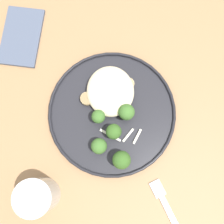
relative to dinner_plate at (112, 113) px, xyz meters
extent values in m
plane|color=#47423D|center=(-0.05, 0.02, -0.75)|extent=(6.00, 6.00, 0.00)
cube|color=#9E754C|center=(-0.05, 0.02, -0.03)|extent=(1.40, 1.00, 0.04)
cylinder|color=#232328|center=(0.00, 0.00, 0.00)|extent=(0.29, 0.29, 0.01)
torus|color=black|center=(0.00, 0.00, 0.01)|extent=(0.29, 0.29, 0.01)
ellipsoid|color=beige|center=(-0.05, 0.00, 0.02)|extent=(0.12, 0.11, 0.04)
cylinder|color=#DBB77A|center=(-0.04, 0.01, 0.01)|extent=(0.03, 0.03, 0.01)
cylinder|color=#8E774F|center=(-0.04, 0.01, 0.02)|extent=(0.03, 0.03, 0.00)
cylinder|color=#DBB77A|center=(-0.04, -0.05, 0.01)|extent=(0.03, 0.03, 0.01)
cylinder|color=#8E774F|center=(-0.04, -0.05, 0.02)|extent=(0.03, 0.03, 0.00)
cylinder|color=#E5C689|center=(-0.06, 0.04, 0.01)|extent=(0.03, 0.03, 0.01)
cylinder|color=#958159|center=(-0.06, 0.04, 0.02)|extent=(0.02, 0.02, 0.00)
cylinder|color=#DBB77A|center=(-0.03, -0.01, 0.01)|extent=(0.03, 0.03, 0.01)
cylinder|color=#8E774F|center=(-0.03, -0.01, 0.02)|extent=(0.03, 0.03, 0.00)
cylinder|color=#89A356|center=(0.05, 0.00, 0.01)|extent=(0.02, 0.02, 0.02)
sphere|color=#386023|center=(0.05, 0.00, 0.04)|extent=(0.03, 0.03, 0.03)
cylinder|color=#89A356|center=(0.07, -0.04, 0.01)|extent=(0.02, 0.02, 0.02)
sphere|color=#42702D|center=(0.07, -0.04, 0.03)|extent=(0.03, 0.03, 0.03)
cylinder|color=#89A356|center=(0.01, 0.03, 0.01)|extent=(0.02, 0.02, 0.02)
sphere|color=#42702D|center=(0.01, 0.03, 0.03)|extent=(0.04, 0.04, 0.04)
cylinder|color=#7A994C|center=(0.01, -0.03, 0.01)|extent=(0.02, 0.02, 0.02)
sphere|color=#42702D|center=(0.01, -0.03, 0.04)|extent=(0.03, 0.03, 0.03)
cylinder|color=#7A994C|center=(0.11, 0.01, 0.01)|extent=(0.01, 0.01, 0.03)
sphere|color=#386023|center=(0.11, 0.01, 0.04)|extent=(0.04, 0.04, 0.04)
cube|color=silver|center=(0.05, -0.01, 0.01)|extent=(0.03, 0.05, 0.00)
cube|color=silver|center=(0.06, 0.05, 0.01)|extent=(0.03, 0.02, 0.00)
cube|color=silver|center=(0.05, 0.03, 0.01)|extent=(0.03, 0.03, 0.00)
cylinder|color=silver|center=(0.16, -0.17, 0.04)|extent=(0.08, 0.08, 0.10)
cylinder|color=#936028|center=(0.16, -0.17, 0.03)|extent=(0.07, 0.07, 0.07)
cube|color=silver|center=(0.18, 0.08, -0.01)|extent=(0.04, 0.03, 0.00)
cube|color=#4C566B|center=(-0.21, -0.20, 0.00)|extent=(0.17, 0.12, 0.01)
camera|label=1|loc=(0.13, -0.01, 0.66)|focal=47.18mm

